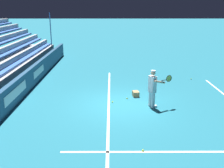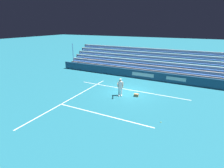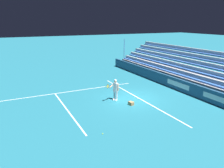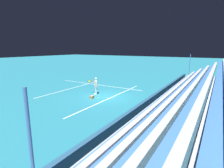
{
  "view_description": "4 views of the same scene",
  "coord_description": "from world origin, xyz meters",
  "px_view_note": "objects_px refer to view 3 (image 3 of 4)",
  "views": [
    {
      "loc": [
        11.42,
        -0.39,
        4.47
      ],
      "look_at": [
        0.32,
        -0.35,
        1.11
      ],
      "focal_mm": 42.0,
      "sensor_mm": 36.0,
      "label": 1
    },
    {
      "loc": [
        -6.1,
        15.85,
        6.61
      ],
      "look_at": [
        1.27,
        1.25,
        1.01
      ],
      "focal_mm": 28.0,
      "sensor_mm": 36.0,
      "label": 2
    },
    {
      "loc": [
        -14.48,
        9.03,
        6.17
      ],
      "look_at": [
        -0.01,
        1.91,
        1.5
      ],
      "focal_mm": 35.0,
      "sensor_mm": 36.0,
      "label": 3
    },
    {
      "loc": [
        -13.56,
        -9.03,
        4.66
      ],
      "look_at": [
        0.57,
        -0.27,
        1.2
      ],
      "focal_mm": 28.0,
      "sensor_mm": 36.0,
      "label": 4
    }
  ],
  "objects_px": {
    "tennis_player": "(115,90)",
    "ball_box_cardboard": "(131,103)",
    "tennis_ball_far_right": "(138,99)",
    "tennis_ball_on_baseline": "(103,134)",
    "tennis_ball_near_player": "(133,102)",
    "tennis_ball_midcourt": "(105,86)"
  },
  "relations": [
    {
      "from": "tennis_ball_near_player",
      "to": "tennis_player",
      "type": "bearing_deg",
      "value": 46.24
    },
    {
      "from": "tennis_ball_near_player",
      "to": "tennis_ball_far_right",
      "type": "xyz_separation_m",
      "value": [
        0.48,
        -0.73,
        0.0
      ]
    },
    {
      "from": "tennis_ball_near_player",
      "to": "ball_box_cardboard",
      "type": "bearing_deg",
      "value": 131.65
    },
    {
      "from": "tennis_ball_far_right",
      "to": "tennis_ball_on_baseline",
      "type": "distance_m",
      "value": 6.39
    },
    {
      "from": "tennis_player",
      "to": "ball_box_cardboard",
      "type": "height_order",
      "value": "tennis_player"
    },
    {
      "from": "tennis_ball_far_right",
      "to": "tennis_ball_midcourt",
      "type": "distance_m",
      "value": 4.46
    },
    {
      "from": "ball_box_cardboard",
      "to": "tennis_ball_far_right",
      "type": "xyz_separation_m",
      "value": [
        0.89,
        -1.19,
        -0.1
      ]
    },
    {
      "from": "ball_box_cardboard",
      "to": "tennis_player",
      "type": "bearing_deg",
      "value": 23.15
    },
    {
      "from": "tennis_ball_far_right",
      "to": "tennis_ball_midcourt",
      "type": "xyz_separation_m",
      "value": [
        4.35,
        0.95,
        0.0
      ]
    },
    {
      "from": "tennis_player",
      "to": "tennis_ball_midcourt",
      "type": "relative_size",
      "value": 25.98
    },
    {
      "from": "tennis_ball_far_right",
      "to": "tennis_ball_on_baseline",
      "type": "relative_size",
      "value": 1.0
    },
    {
      "from": "tennis_ball_far_right",
      "to": "tennis_ball_midcourt",
      "type": "relative_size",
      "value": 1.0
    },
    {
      "from": "tennis_player",
      "to": "tennis_ball_midcourt",
      "type": "bearing_deg",
      "value": -12.76
    },
    {
      "from": "ball_box_cardboard",
      "to": "tennis_ball_on_baseline",
      "type": "relative_size",
      "value": 6.06
    },
    {
      "from": "tennis_player",
      "to": "tennis_ball_near_player",
      "type": "relative_size",
      "value": 25.98
    },
    {
      "from": "tennis_ball_on_baseline",
      "to": "tennis_player",
      "type": "bearing_deg",
      "value": -34.34
    },
    {
      "from": "ball_box_cardboard",
      "to": "tennis_ball_on_baseline",
      "type": "xyz_separation_m",
      "value": [
        -3.15,
        3.76,
        -0.1
      ]
    },
    {
      "from": "tennis_player",
      "to": "ball_box_cardboard",
      "type": "bearing_deg",
      "value": -156.85
    },
    {
      "from": "tennis_ball_far_right",
      "to": "tennis_ball_on_baseline",
      "type": "bearing_deg",
      "value": 129.22
    },
    {
      "from": "tennis_ball_on_baseline",
      "to": "tennis_ball_midcourt",
      "type": "distance_m",
      "value": 9.3
    },
    {
      "from": "tennis_ball_far_right",
      "to": "tennis_player",
      "type": "bearing_deg",
      "value": 72.94
    },
    {
      "from": "tennis_ball_near_player",
      "to": "tennis_ball_on_baseline",
      "type": "distance_m",
      "value": 5.52
    }
  ]
}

